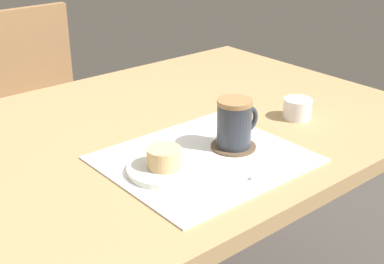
{
  "coord_description": "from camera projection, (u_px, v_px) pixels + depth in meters",
  "views": [
    {
      "loc": [
        -0.71,
        -0.94,
        1.23
      ],
      "look_at": [
        -0.05,
        -0.16,
        0.77
      ],
      "focal_mm": 50.0,
      "sensor_mm": 36.0,
      "label": 1
    }
  ],
  "objects": [
    {
      "name": "dining_table",
      "position": [
        167.0,
        152.0,
        1.31
      ],
      "size": [
        1.23,
        0.87,
        0.72
      ],
      "color": "tan",
      "rests_on": "ground_plane"
    },
    {
      "name": "wooden_chair",
      "position": [
        42.0,
        120.0,
        1.93
      ],
      "size": [
        0.42,
        0.42,
        0.86
      ],
      "rotation": [
        0.0,
        0.0,
        3.15
      ],
      "color": "#997047",
      "rests_on": "ground_plane"
    },
    {
      "name": "placemat",
      "position": [
        204.0,
        159.0,
        1.11
      ],
      "size": [
        0.4,
        0.35,
        0.0
      ],
      "primitive_type": "cube",
      "color": "white",
      "rests_on": "dining_table"
    },
    {
      "name": "pastry_plate",
      "position": [
        164.0,
        169.0,
        1.06
      ],
      "size": [
        0.15,
        0.15,
        0.01
      ],
      "primitive_type": "cylinder",
      "color": "silver",
      "rests_on": "placemat"
    },
    {
      "name": "pastry",
      "position": [
        164.0,
        158.0,
        1.04
      ],
      "size": [
        0.07,
        0.07,
        0.04
      ],
      "primitive_type": "cylinder",
      "color": "#E5BC7F",
      "rests_on": "pastry_plate"
    },
    {
      "name": "coffee_coaster",
      "position": [
        233.0,
        146.0,
        1.16
      ],
      "size": [
        0.1,
        0.1,
        0.0
      ],
      "primitive_type": "cylinder",
      "color": "brown",
      "rests_on": "placemat"
    },
    {
      "name": "coffee_mug",
      "position": [
        235.0,
        123.0,
        1.14
      ],
      "size": [
        0.11,
        0.08,
        0.11
      ],
      "color": "#2D333D",
      "rests_on": "coffee_coaster"
    },
    {
      "name": "teaspoon",
      "position": [
        275.0,
        168.0,
        1.06
      ],
      "size": [
        0.13,
        0.02,
        0.01
      ],
      "primitive_type": "cylinder",
      "rotation": [
        0.0,
        1.57,
        -0.06
      ],
      "color": "silver",
      "rests_on": "placemat"
    },
    {
      "name": "sugar_bowl",
      "position": [
        297.0,
        109.0,
        1.31
      ],
      "size": [
        0.07,
        0.07,
        0.05
      ],
      "primitive_type": "cylinder",
      "color": "white",
      "rests_on": "dining_table"
    }
  ]
}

